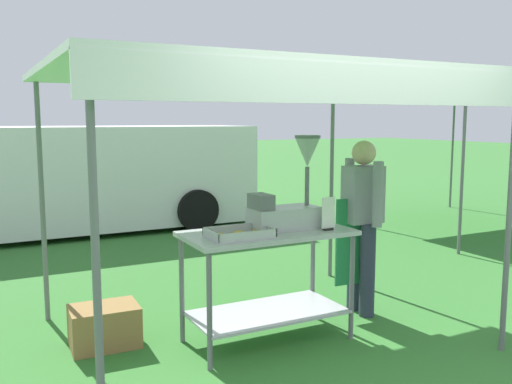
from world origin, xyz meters
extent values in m
plane|color=#33702D|center=(0.00, 6.00, 0.00)|extent=(70.00, 70.00, 0.00)
cylinder|color=slate|center=(-1.69, 0.22, 1.06)|extent=(0.04, 0.04, 2.12)
cylinder|color=slate|center=(1.40, 0.22, 1.06)|extent=(0.04, 0.04, 2.12)
cylinder|color=slate|center=(-1.69, 2.56, 1.06)|extent=(0.04, 0.04, 2.12)
cylinder|color=slate|center=(1.40, 2.56, 1.06)|extent=(0.04, 0.04, 2.12)
cube|color=white|center=(-0.14, 1.39, 2.14)|extent=(3.29, 2.54, 0.05)
cube|color=white|center=(-0.14, 0.13, 2.01)|extent=(3.29, 0.02, 0.24)
cube|color=#B7B7BC|center=(-0.14, 1.24, 0.89)|extent=(1.35, 0.68, 0.04)
cube|color=#B7B7BC|center=(-0.14, 1.24, 0.24)|extent=(1.25, 0.63, 0.02)
cylinder|color=slate|center=(-0.77, 0.95, 0.44)|extent=(0.04, 0.04, 0.88)
cylinder|color=slate|center=(0.48, 0.95, 0.44)|extent=(0.04, 0.04, 0.88)
cylinder|color=slate|center=(-0.77, 1.53, 0.44)|extent=(0.04, 0.04, 0.88)
cylinder|color=slate|center=(0.48, 1.53, 0.44)|extent=(0.04, 0.04, 0.88)
cube|color=#B7B7BC|center=(-0.45, 1.13, 0.92)|extent=(0.48, 0.32, 0.01)
cube|color=#B7B7BC|center=(-0.45, 0.98, 0.95)|extent=(0.48, 0.01, 0.06)
cube|color=#B7B7BC|center=(-0.45, 1.28, 0.95)|extent=(0.48, 0.01, 0.06)
cube|color=#B7B7BC|center=(-0.68, 1.13, 0.95)|extent=(0.01, 0.32, 0.06)
cube|color=#B7B7BC|center=(-0.21, 1.13, 0.95)|extent=(0.01, 0.32, 0.06)
torus|color=#EAB251|center=(-0.46, 1.17, 0.93)|extent=(0.07, 0.07, 0.02)
torus|color=#EAB251|center=(-0.29, 1.15, 0.93)|extent=(0.09, 0.09, 0.02)
torus|color=#EAB251|center=(-0.58, 1.18, 0.93)|extent=(0.07, 0.07, 0.02)
torus|color=#EAB251|center=(-0.47, 1.05, 0.93)|extent=(0.09, 0.09, 0.02)
torus|color=#EAB251|center=(-0.61, 1.07, 0.93)|extent=(0.06, 0.06, 0.02)
torus|color=#EAB251|center=(-0.25, 1.22, 0.93)|extent=(0.08, 0.08, 0.02)
torus|color=#EAB251|center=(-0.35, 1.10, 0.93)|extent=(0.08, 0.08, 0.02)
torus|color=#EAB251|center=(-0.53, 1.03, 0.93)|extent=(0.07, 0.07, 0.02)
torus|color=#EAB251|center=(-0.41, 1.21, 0.93)|extent=(0.09, 0.09, 0.02)
cube|color=#B7B7BC|center=(0.01, 1.26, 1.00)|extent=(0.56, 0.28, 0.18)
cube|color=slate|center=(-0.20, 1.26, 1.15)|extent=(0.14, 0.22, 0.12)
cylinder|color=slate|center=(0.23, 1.26, 1.25)|extent=(0.04, 0.04, 0.32)
cone|color=#B7B7BC|center=(0.23, 1.26, 1.53)|extent=(0.20, 0.20, 0.23)
cylinder|color=slate|center=(0.23, 1.26, 1.66)|extent=(0.21, 0.21, 0.02)
cube|color=black|center=(0.31, 1.06, 0.92)|extent=(0.08, 0.05, 0.02)
cube|color=white|center=(0.31, 1.06, 1.05)|extent=(0.13, 0.02, 0.25)
cylinder|color=#2D3347|center=(0.94, 1.32, 0.43)|extent=(0.14, 0.14, 0.86)
cylinder|color=#2D3347|center=(0.95, 1.52, 0.43)|extent=(0.14, 0.14, 0.86)
cube|color=gray|center=(0.94, 1.42, 1.12)|extent=(0.35, 0.24, 0.52)
cube|color=#237F47|center=(0.82, 1.43, 0.69)|extent=(0.32, 0.03, 0.80)
cylinder|color=gray|center=(0.93, 1.20, 1.15)|extent=(0.09, 0.09, 0.58)
cylinder|color=gray|center=(0.96, 1.64, 1.15)|extent=(0.09, 0.09, 0.58)
sphere|color=#DBB28E|center=(0.94, 1.42, 1.50)|extent=(0.22, 0.22, 0.22)
cube|color=olive|center=(-1.35, 1.74, 0.16)|extent=(0.54, 0.40, 0.33)
cube|color=white|center=(-0.80, 6.66, 0.89)|extent=(5.78, 1.92, 1.60)
cube|color=#1E2833|center=(1.45, 6.65, 1.29)|extent=(0.11, 1.62, 0.70)
cylinder|color=black|center=(0.99, 7.59, 0.34)|extent=(0.68, 0.24, 0.68)
cylinder|color=black|center=(0.99, 5.72, 0.34)|extent=(0.68, 0.24, 0.68)
cylinder|color=slate|center=(3.55, 2.64, 1.15)|extent=(0.04, 0.04, 2.30)
cylinder|color=slate|center=(3.55, 5.62, 1.15)|extent=(0.04, 0.04, 2.30)
cylinder|color=slate|center=(6.54, 5.62, 1.15)|extent=(0.04, 0.04, 2.30)
cube|color=#2D934C|center=(5.04, 4.13, 2.32)|extent=(3.19, 3.18, 0.05)
camera|label=1|loc=(-2.22, -2.57, 1.80)|focal=38.73mm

